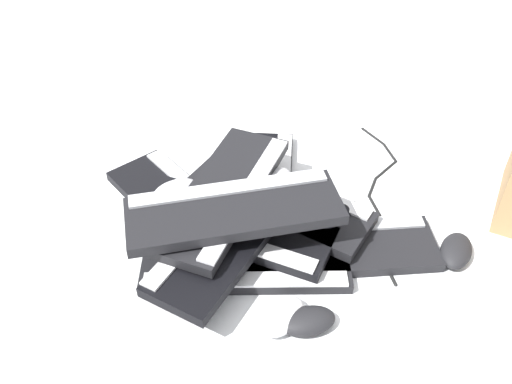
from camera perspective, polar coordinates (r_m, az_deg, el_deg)
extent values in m
plane|color=white|center=(1.32, 1.84, -3.28)|extent=(3.20, 3.20, 0.00)
cube|color=black|center=(1.39, 0.43, 0.24)|extent=(0.46, 0.21, 0.02)
cube|color=silver|center=(1.38, 2.76, 0.61)|extent=(0.42, 0.09, 0.01)
cube|color=black|center=(1.35, -7.54, -1.75)|extent=(0.39, 0.44, 0.02)
cube|color=#B2B5BA|center=(1.36, -5.65, -0.26)|extent=(0.29, 0.35, 0.01)
cube|color=black|center=(1.23, -1.04, -7.17)|extent=(0.24, 0.46, 0.02)
cube|color=silver|center=(1.18, -1.06, -8.75)|extent=(0.13, 0.42, 0.01)
cube|color=black|center=(1.27, 7.99, -5.67)|extent=(0.27, 0.46, 0.02)
cube|color=#B2B5BA|center=(1.29, 7.59, -3.40)|extent=(0.16, 0.41, 0.01)
cube|color=black|center=(1.26, -2.16, -3.32)|extent=(0.24, 0.46, 0.02)
cube|color=silver|center=(1.22, -3.32, -4.53)|extent=(0.12, 0.42, 0.01)
cube|color=black|center=(1.20, -2.57, -4.21)|extent=(0.46, 0.28, 0.02)
cube|color=silver|center=(1.21, -4.86, -2.78)|extent=(0.41, 0.16, 0.01)
cube|color=black|center=(1.25, -3.29, -0.13)|extent=(0.46, 0.22, 0.02)
cube|color=silver|center=(1.22, -0.91, -0.25)|extent=(0.42, 0.11, 0.01)
cube|color=black|center=(1.16, -2.17, -1.93)|extent=(0.32, 0.46, 0.02)
cube|color=#B2B5BA|center=(1.20, -2.69, 0.41)|extent=(0.20, 0.40, 0.01)
cube|color=black|center=(1.32, 2.01, -0.96)|extent=(0.29, 0.46, 0.02)
cube|color=silver|center=(1.35, 3.23, 0.89)|extent=(0.18, 0.41, 0.01)
ellipsoid|color=black|center=(1.31, 19.37, -5.56)|extent=(0.12, 0.09, 0.04)
ellipsoid|color=black|center=(1.13, 5.20, -12.71)|extent=(0.11, 0.13, 0.04)
ellipsoid|color=#B7B7BC|center=(1.30, -7.31, -1.89)|extent=(0.12, 0.13, 0.04)
ellipsoid|color=silver|center=(1.13, 2.70, -12.32)|extent=(0.13, 0.11, 0.04)
ellipsoid|color=silver|center=(1.27, 1.47, -0.52)|extent=(0.12, 0.09, 0.04)
ellipsoid|color=#B7B7BC|center=(1.35, -8.01, 0.14)|extent=(0.12, 0.13, 0.04)
ellipsoid|color=black|center=(1.28, 7.64, -2.49)|extent=(0.13, 0.12, 0.04)
ellipsoid|color=#B7B7BC|center=(1.31, 1.96, 0.94)|extent=(0.12, 0.09, 0.04)
cylinder|color=black|center=(1.25, 13.21, -7.71)|extent=(0.07, 0.04, 0.01)
cylinder|color=black|center=(1.30, 12.30, -5.20)|extent=(0.08, 0.03, 0.01)
cylinder|color=black|center=(1.35, 12.16, -3.05)|extent=(0.06, 0.01, 0.01)
cylinder|color=black|center=(1.40, 11.77, -1.24)|extent=(0.07, 0.04, 0.01)
cylinder|color=black|center=(1.45, 11.58, 0.58)|extent=(0.07, 0.02, 0.01)
cylinder|color=black|center=(1.51, 12.89, 2.27)|extent=(0.09, 0.06, 0.01)
cylinder|color=black|center=(1.57, 13.26, 3.94)|extent=(0.07, 0.04, 0.01)
cylinder|color=black|center=(1.62, 11.64, 5.56)|extent=(0.07, 0.07, 0.01)
sphere|color=black|center=(1.23, 13.83, -8.92)|extent=(0.01, 0.01, 0.01)
sphere|color=black|center=(1.28, 12.62, -6.54)|extent=(0.01, 0.01, 0.01)
sphere|color=black|center=(1.33, 12.00, -3.91)|extent=(0.01, 0.01, 0.01)
sphere|color=black|center=(1.37, 12.31, -2.22)|extent=(0.01, 0.01, 0.01)
sphere|color=black|center=(1.42, 11.25, -0.30)|extent=(0.01, 0.01, 0.01)
sphere|color=black|center=(1.47, 11.90, 1.42)|extent=(0.01, 0.01, 0.01)
sphere|color=black|center=(1.54, 13.84, 3.08)|extent=(0.01, 0.01, 0.01)
sphere|color=black|center=(1.59, 12.69, 4.76)|extent=(0.01, 0.01, 0.01)
sphere|color=black|center=(1.64, 10.61, 6.34)|extent=(0.01, 0.01, 0.01)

